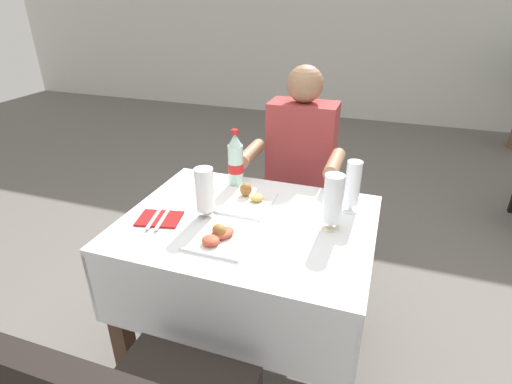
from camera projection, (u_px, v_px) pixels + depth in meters
The scene contains 12 objects.
ground_plane at pixel (262, 351), 1.98m from camera, with size 11.00×11.00×0.00m, color #66605B.
back_wall at pixel (372, 1), 4.95m from camera, with size 11.00×0.12×2.97m, color silver.
main_dining_table at pixel (248, 258), 1.70m from camera, with size 1.00×0.79×0.76m.
chair_far_diner_seat at pixel (293, 186), 2.37m from camera, with size 0.44×0.50×0.97m.
seated_diner_far at pixel (298, 170), 2.20m from camera, with size 0.50×0.46×1.26m.
plate_near_camera at pixel (220, 237), 1.48m from camera, with size 0.23×0.23×0.06m.
plate_far_diner at pixel (245, 200), 1.75m from camera, with size 0.24×0.24×0.07m.
beer_glass_left at pixel (333, 201), 1.51m from camera, with size 0.08×0.08×0.23m.
beer_glass_middle at pixel (353, 185), 1.63m from camera, with size 0.07×0.07×0.22m.
beer_glass_right at pixel (205, 192), 1.59m from camera, with size 0.08×0.08×0.21m.
cola_bottle_primary at pixel (236, 162), 1.86m from camera, with size 0.07×0.07×0.28m.
napkin_cutlery_set at pixel (160, 218), 1.62m from camera, with size 0.19×0.20×0.01m.
Camera 1 is at (0.43, -1.35, 1.59)m, focal length 28.08 mm.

